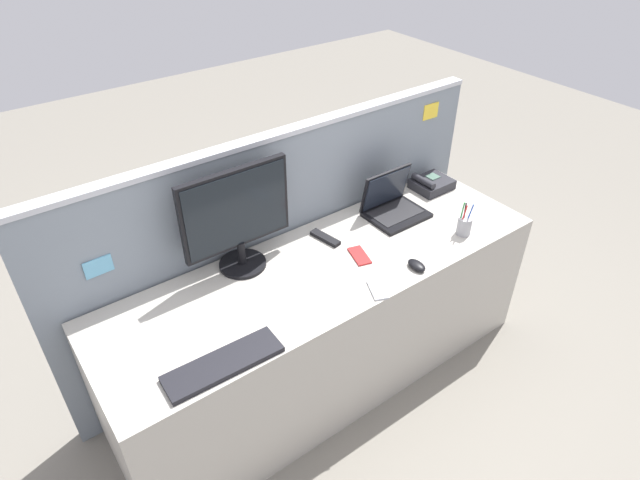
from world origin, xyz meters
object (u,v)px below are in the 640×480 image
Objects in this scene: cell_phone_silver_slab at (378,290)px; tv_remote at (325,238)px; desk_phone at (431,184)px; laptop at (392,204)px; keyboard_main at (223,364)px; desktop_monitor at (237,215)px; pen_cup at (464,225)px; computer_mouse_right_hand at (417,265)px; cell_phone_red_case at (359,256)px.

tv_remote is (0.04, 0.44, 0.01)m from cell_phone_silver_slab.
desk_phone is 0.96m from cell_phone_silver_slab.
laptop is 0.67× the size of keyboard_main.
cell_phone_silver_slab is (0.39, -0.52, -0.27)m from desktop_monitor.
pen_cup is (1.38, 0.05, 0.04)m from keyboard_main.
pen_cup reaches higher than computer_mouse_right_hand.
laptop is 0.36m from desk_phone.
cell_phone_red_case is at bearing -153.21° from laptop.
cell_phone_red_case is (0.09, 0.24, 0.00)m from cell_phone_silver_slab.
laptop is at bearing 20.23° from keyboard_main.
desk_phone is 1.64m from keyboard_main.
cell_phone_silver_slab is at bearing 0.15° from keyboard_main.
cell_phone_silver_slab is 0.25m from cell_phone_red_case.
computer_mouse_right_hand is 0.39m from pen_cup.
desktop_monitor reaches higher than pen_cup.
desktop_monitor is at bearing 174.20° from laptop.
computer_mouse_right_hand is at bearing -171.24° from pen_cup.
cell_phone_silver_slab is (0.75, -0.02, -0.01)m from keyboard_main.
desktop_monitor is 3.05× the size of tv_remote.
cell_phone_silver_slab is at bearing -53.03° from desktop_monitor.
desktop_monitor reaches higher than keyboard_main.
desk_phone is at bearing 18.23° from keyboard_main.
pen_cup reaches higher than cell_phone_red_case.
cell_phone_silver_slab is (-0.63, -0.07, -0.05)m from pen_cup.
keyboard_main reaches higher than tv_remote.
desktop_monitor is 0.89m from laptop.
tv_remote is at bearing -176.83° from desk_phone.
cell_phone_silver_slab is at bearing -149.58° from desk_phone.
laptop is 0.39m from pen_cup.
pen_cup is 1.25× the size of cell_phone_red_case.
computer_mouse_right_hand is 0.25m from cell_phone_silver_slab.
desktop_monitor reaches higher than tv_remote.
cell_phone_red_case is (0.84, 0.22, -0.01)m from keyboard_main.
desk_phone is 0.47× the size of keyboard_main.
computer_mouse_right_hand is (-0.22, -0.42, -0.04)m from laptop.
laptop is 0.43m from tv_remote.
tv_remote reaches higher than cell_phone_silver_slab.
computer_mouse_right_hand is at bearing -75.20° from tv_remote.
keyboard_main is (-1.58, -0.47, -0.02)m from desk_phone.
desktop_monitor reaches higher than desk_phone.
desktop_monitor is 0.70m from cell_phone_silver_slab.
laptop is 0.47m from computer_mouse_right_hand.
desktop_monitor is 1.70× the size of laptop.
pen_cup is (-0.20, -0.42, 0.02)m from desk_phone.
pen_cup is 0.64m from cell_phone_silver_slab.
tv_remote is (-0.05, 0.21, 0.01)m from cell_phone_red_case.
tv_remote is at bearing 147.76° from pen_cup.
desktop_monitor reaches higher than computer_mouse_right_hand.
keyboard_main reaches higher than cell_phone_red_case.
laptop is 3.04× the size of computer_mouse_right_hand.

